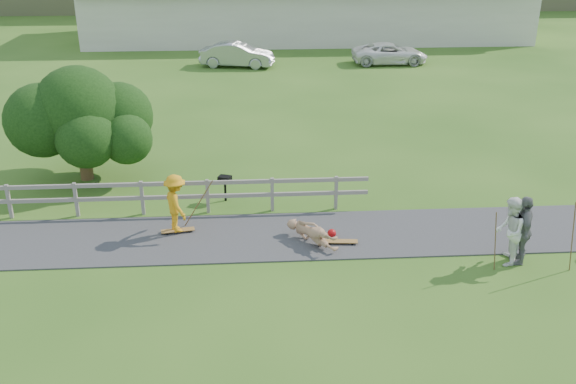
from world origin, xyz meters
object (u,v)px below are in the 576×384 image
bbq (225,188)px  tree (82,136)px  skater_rider (176,207)px  skater_fallen (312,233)px  car_white (390,53)px  car_silver (237,55)px  spectator_a (510,231)px  spectator_b (523,230)px

bbq → tree: bearing=176.8°
skater_rider → bbq: (1.33, 2.27, -0.43)m
skater_fallen → skater_rider: bearing=129.3°
car_white → bbq: car_white is taller
car_silver → tree: 18.87m
skater_fallen → bbq: (-2.50, 3.18, 0.10)m
spectator_a → tree: 14.22m
skater_fallen → car_white: bearing=35.5°
skater_rider → spectator_a: spectator_a is taller
spectator_b → bbq: spectator_b is taller
skater_rider → car_silver: 22.70m
spectator_a → car_silver: size_ratio=0.42×
spectator_a → tree: bearing=-95.8°
car_white → tree: size_ratio=0.98×
skater_rider → skater_fallen: 3.98m
spectator_b → car_white: size_ratio=0.41×
skater_fallen → tree: bearing=106.4°
skater_fallen → car_white: (7.29, 23.77, 0.32)m
spectator_a → car_white: size_ratio=0.40×
skater_rider → spectator_a: (8.88, -2.32, 0.08)m
car_silver → skater_fallen: bearing=-162.8°
spectator_b → bbq: size_ratio=2.23×
spectator_a → car_silver: 26.00m
skater_rider → tree: bearing=12.8°
car_white → car_silver: bearing=91.3°
skater_fallen → tree: size_ratio=0.38×
spectator_b → tree: 14.52m
spectator_b → bbq: 9.14m
car_silver → spectator_a: bearing=-152.0°
spectator_a → car_white: spectator_a is taller
bbq → spectator_b: bearing=-8.7°
car_silver → skater_rider: bearing=-172.3°
skater_fallen → spectator_a: size_ratio=0.97×
car_silver → car_white: bearing=-76.9°
spectator_b → car_white: 25.23m
car_white → spectator_b: bearing=175.6°
skater_fallen → tree: tree is taller
skater_rider → car_white: (11.13, 22.87, -0.21)m
skater_fallen → spectator_a: (5.04, -1.41, 0.60)m
skater_rider → tree: 5.80m
spectator_a → car_white: (2.25, 25.18, -0.28)m
skater_rider → spectator_b: bearing=-129.5°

